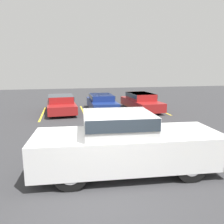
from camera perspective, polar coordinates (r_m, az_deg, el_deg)
ground_plane at (r=5.94m, az=-1.26°, el=-19.78°), size 60.00×60.00×0.00m
stall_stripe_a at (r=15.89m, az=-17.66°, el=-0.41°), size 0.12×4.98×0.01m
stall_stripe_b at (r=15.88m, az=-7.47°, el=0.02°), size 0.12×4.98×0.01m
stall_stripe_c at (r=16.36m, az=2.42°, el=0.43°), size 0.12×4.98×0.01m
stall_stripe_d at (r=17.29m, az=11.50°, el=0.81°), size 0.12×4.98×0.01m
pickup_truck at (r=6.54m, az=4.05°, el=-8.06°), size 5.57×2.35×1.83m
parked_sedan_a at (r=15.97m, az=-13.17°, el=2.24°), size 2.08×4.64×1.21m
parked_sedan_b at (r=16.14m, az=-2.75°, el=2.58°), size 1.80×4.39×1.20m
parked_sedan_c at (r=16.56m, az=7.56°, el=2.84°), size 1.97×4.71×1.27m
traffic_cone at (r=10.56m, az=21.06°, el=-4.70°), size 0.39×0.39×0.65m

